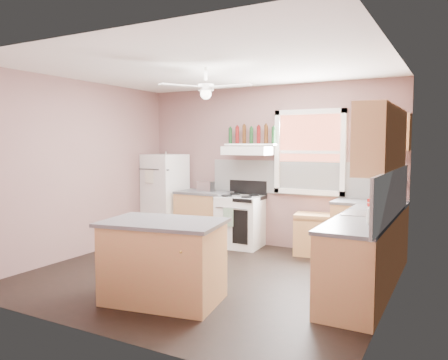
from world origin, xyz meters
The scene contains 32 objects.
floor centered at (0.00, 0.00, 0.00)m, with size 4.50×4.50×0.00m, color black.
ceiling centered at (0.00, 0.00, 2.70)m, with size 4.50×4.50×0.00m, color white.
wall_back centered at (0.00, 2.02, 1.35)m, with size 4.50×0.05×2.70m, color #7D5B57.
wall_right centered at (2.27, 0.00, 1.35)m, with size 0.05×4.00×2.70m, color #7D5B57.
wall_left centered at (-2.27, 0.00, 1.35)m, with size 0.05×4.00×2.70m, color #7D5B57.
backsplash_back centered at (0.45, 1.99, 1.18)m, with size 2.90×0.03×0.55m, color white.
backsplash_right centered at (2.23, 0.30, 1.18)m, with size 0.03×2.60×0.55m, color white.
window_view centered at (0.75, 1.98, 1.60)m, with size 1.00×0.02×1.20m, color brown.
window_frame centered at (0.75, 1.96, 1.60)m, with size 1.16×0.07×1.36m, color white.
refrigerator centered at (-1.87, 1.66, 0.77)m, with size 0.65×0.63×1.54m, color white.
base_cabinet_left centered at (-1.06, 1.70, 0.43)m, with size 0.90×0.60×0.86m, color #C18050.
counter_left centered at (-1.06, 1.70, 0.88)m, with size 0.92×0.62×0.04m, color #4C4B4E.
toaster centered at (-1.01, 1.67, 0.99)m, with size 0.28×0.16×0.18m, color silver.
stove centered at (-0.34, 1.68, 0.43)m, with size 0.70×0.64×0.86m, color white.
range_hood centered at (-0.23, 1.75, 1.62)m, with size 0.78×0.50×0.14m, color white.
bottle_shelf centered at (-0.23, 1.87, 1.72)m, with size 0.90×0.26×0.03m, color white.
cart centered at (0.95, 1.74, 0.32)m, with size 0.65×0.43×0.65m, color #C18050.
base_cabinet_corner centered at (1.75, 1.70, 0.43)m, with size 1.00×0.60×0.86m, color #C18050.
base_cabinet_right centered at (1.95, 0.30, 0.43)m, with size 0.60×2.20×0.86m, color #C18050.
counter_corner centered at (1.75, 1.70, 0.88)m, with size 1.02×0.62×0.04m, color #4C4B4E.
counter_right centered at (1.94, 0.30, 0.88)m, with size 0.62×2.22×0.04m, color #4C4B4E.
sink centered at (1.94, 0.50, 0.90)m, with size 0.55×0.45×0.03m, color silver.
faucet centered at (2.10, 0.50, 0.97)m, with size 0.03×0.03×0.14m, color silver.
upper_cabinet_right centered at (2.08, 0.50, 1.78)m, with size 0.33×1.80×0.76m, color #C18050.
upper_cabinet_corner centered at (1.95, 1.83, 1.90)m, with size 0.60×0.33×0.52m, color #C18050.
paper_towel centered at (2.07, 1.86, 1.25)m, with size 0.12×0.12×0.26m, color white.
island centered at (0.06, -1.01, 0.43)m, with size 1.22×0.77×0.86m, color #C18050.
island_top centered at (0.06, -1.01, 0.88)m, with size 1.30×0.85×0.04m, color #4C4B4E.
ceiling_fan_hub centered at (0.00, 0.00, 2.45)m, with size 0.20×0.20×0.08m, color white.
soap_bottle centered at (2.08, -0.12, 1.01)m, with size 0.09×0.09×0.23m, color silver.
red_caddy centered at (1.91, 1.20, 0.95)m, with size 0.18×0.12×0.10m, color #AA120E.
wine_bottles centered at (-0.23, 1.87, 1.88)m, with size 0.86×0.06×0.31m.
Camera 1 is at (2.89, -4.83, 1.75)m, focal length 35.00 mm.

